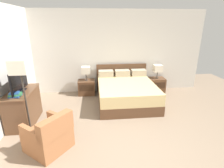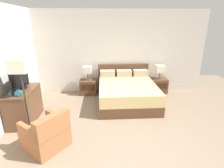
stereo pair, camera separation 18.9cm
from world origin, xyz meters
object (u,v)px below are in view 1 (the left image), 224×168
(table_lamp_right, at_px, (158,68))
(dresser, at_px, (23,107))
(bed, at_px, (126,92))
(tv, at_px, (19,81))
(book_red_cover, at_px, (15,96))
(book_blue_cover, at_px, (15,94))
(table_lamp_left, at_px, (86,70))
(nightstand_left, at_px, (87,87))
(floor_lamp, at_px, (21,73))
(nightstand_right, at_px, (156,85))
(armchair_by_window, at_px, (49,136))
(book_small_top, at_px, (14,93))

(table_lamp_right, bearing_deg, dresser, -156.67)
(bed, height_order, tv, tv)
(book_red_cover, distance_m, book_blue_cover, 0.03)
(table_lamp_left, bearing_deg, book_red_cover, -125.71)
(bed, height_order, nightstand_left, bed)
(book_blue_cover, relative_size, floor_lamp, 0.16)
(table_lamp_left, distance_m, tv, 2.15)
(nightstand_left, bearing_deg, nightstand_right, 0.00)
(armchair_by_window, bearing_deg, tv, 127.46)
(table_lamp_right, distance_m, dresser, 4.15)
(dresser, bearing_deg, book_small_top, -89.80)
(nightstand_right, height_order, floor_lamp, floor_lamp)
(tv, distance_m, floor_lamp, 0.63)
(nightstand_left, distance_m, floor_lamp, 2.63)
(dresser, xyz_separation_m, floor_lamp, (0.27, -0.46, 0.95))
(book_blue_cover, bearing_deg, dresser, 93.18)
(book_red_cover, height_order, book_blue_cover, book_blue_cover)
(bed, bearing_deg, nightstand_right, 30.54)
(bed, relative_size, armchair_by_window, 2.03)
(bed, relative_size, dresser, 1.84)
(nightstand_left, bearing_deg, tv, -130.92)
(dresser, relative_size, book_blue_cover, 4.20)
(nightstand_right, height_order, table_lamp_right, table_lamp_right)
(table_lamp_left, xyz_separation_m, floor_lamp, (-1.14, -2.09, 0.53))
(book_red_cover, bearing_deg, armchair_by_window, -42.49)
(nightstand_left, relative_size, table_lamp_right, 1.17)
(dresser, distance_m, book_red_cover, 0.50)
(nightstand_left, distance_m, book_red_cover, 2.45)
(tv, bearing_deg, bed, 19.34)
(bed, relative_size, tv, 2.34)
(nightstand_right, relative_size, dresser, 0.51)
(table_lamp_left, xyz_separation_m, tv, (-1.40, -1.62, 0.22))
(nightstand_right, bearing_deg, book_small_top, -152.95)
(nightstand_left, bearing_deg, floor_lamp, -118.52)
(table_lamp_left, distance_m, floor_lamp, 2.44)
(book_red_cover, xyz_separation_m, book_blue_cover, (0.01, 0.00, 0.03))
(book_small_top, bearing_deg, tv, 89.74)
(floor_lamp, bearing_deg, book_small_top, 149.77)
(nightstand_right, xyz_separation_m, book_red_cover, (-3.78, -1.93, 0.58))
(table_lamp_right, bearing_deg, table_lamp_left, 180.00)
(table_lamp_left, relative_size, book_red_cover, 2.11)
(bed, distance_m, book_red_cover, 2.91)
(nightstand_right, height_order, table_lamp_left, table_lamp_left)
(table_lamp_right, distance_m, book_blue_cover, 4.24)
(table_lamp_left, relative_size, table_lamp_right, 1.00)
(table_lamp_left, distance_m, armchair_by_window, 2.79)
(nightstand_left, distance_m, armchair_by_window, 2.73)
(floor_lamp, bearing_deg, armchair_by_window, -46.78)
(bed, bearing_deg, table_lamp_left, 149.41)
(armchair_by_window, relative_size, floor_lamp, 0.60)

